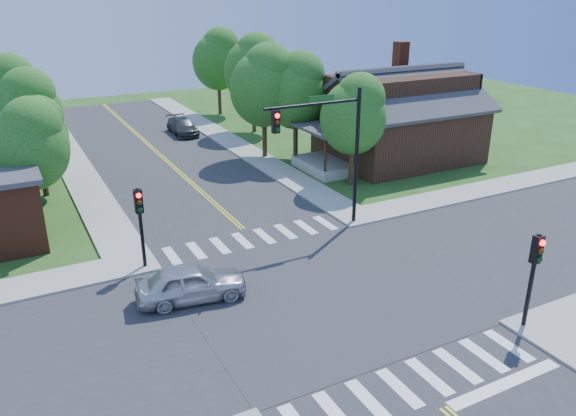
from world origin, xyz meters
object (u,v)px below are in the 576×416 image
signal_mast_ne (329,138)px  signal_pole_nw (140,214)px  signal_pole_se (535,264)px  car_silver (191,284)px  car_dgrey (182,127)px  house_ne (399,114)px

signal_mast_ne → signal_pole_nw: size_ratio=1.89×
signal_pole_se → signal_pole_nw: same height
car_silver → car_dgrey: (8.12, 26.45, -0.08)m
house_ne → car_silver: (-19.73, -12.24, -2.58)m
signal_pole_nw → car_dgrey: 24.69m
house_ne → car_dgrey: house_ne is taller
signal_mast_ne → signal_pole_nw: (-9.51, -0.01, -2.19)m
signal_mast_ne → car_silver: bearing=-157.2°
signal_pole_se → house_ne: bearing=64.4°
signal_mast_ne → signal_pole_se: size_ratio=1.89×
signal_mast_ne → car_silver: signal_mast_ne is taller
car_silver → car_dgrey: car_silver is taller
signal_pole_se → signal_pole_nw: (-11.20, 11.20, 0.00)m
signal_pole_se → house_ne: 22.03m
house_ne → car_dgrey: size_ratio=2.80×
signal_pole_nw → car_silver: bearing=-74.7°
car_dgrey → signal_mast_ne: bearing=-87.3°
car_silver → signal_mast_ne: bearing=-58.2°
signal_pole_nw → car_dgrey: signal_pole_nw is taller
signal_pole_se → signal_mast_ne: bearing=98.6°
house_ne → car_silver: house_ne is taller
signal_pole_se → signal_pole_nw: size_ratio=1.00×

